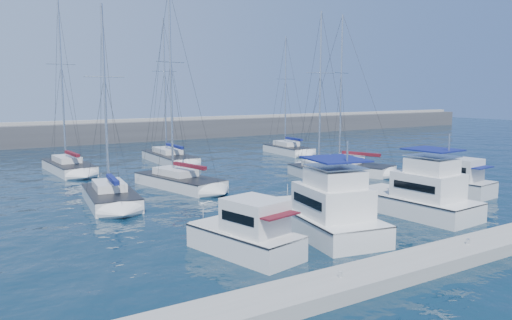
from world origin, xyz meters
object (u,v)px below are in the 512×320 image
sailboat_mid_e (347,167)px  sailboat_mid_d (323,174)px  motor_yacht_stbd_outer (450,181)px  sailboat_mid_b (179,181)px  motor_yacht_port_outer (248,236)px  sailboat_back_b (169,158)px  sailboat_back_a (69,167)px  motor_yacht_stbd_inner (419,197)px  motor_yacht_port_inner (326,213)px  sailboat_back_c (288,149)px  sailboat_mid_a (111,197)px

sailboat_mid_e → sailboat_mid_d: bearing=-178.7°
sailboat_mid_d → sailboat_mid_e: (4.32, 1.65, 0.00)m
motor_yacht_stbd_outer → sailboat_mid_b: (-16.64, 13.23, -0.41)m
motor_yacht_port_outer → sailboat_back_b: sailboat_back_b is taller
sailboat_mid_b → sailboat_back_a: (-5.92, 12.85, 0.00)m
motor_yacht_port_outer → motor_yacht_stbd_inner: size_ratio=0.77×
motor_yacht_stbd_inner → motor_yacht_port_inner: bearing=176.4°
sailboat_mid_d → sailboat_back_c: bearing=74.5°
motor_yacht_port_outer → sailboat_mid_a: (-2.46, 14.28, -0.42)m
motor_yacht_stbd_inner → sailboat_mid_d: sailboat_mid_d is taller
sailboat_mid_e → motor_yacht_stbd_outer: bearing=-109.7°
sailboat_mid_d → sailboat_back_b: 18.83m
motor_yacht_port_outer → sailboat_mid_d: (16.31, 14.01, -0.42)m
motor_yacht_stbd_outer → sailboat_mid_e: size_ratio=0.46×
motor_yacht_port_outer → sailboat_back_c: (24.53, 30.65, -0.41)m
motor_yacht_stbd_outer → sailboat_back_b: 29.65m
motor_yacht_stbd_inner → sailboat_back_a: (-15.12, 29.32, -0.59)m
sailboat_mid_a → sailboat_mid_b: 7.12m
sailboat_mid_a → motor_yacht_port_outer: bearing=-73.0°
motor_yacht_stbd_inner → motor_yacht_stbd_outer: 8.11m
motor_yacht_stbd_outer → sailboat_mid_d: sailboat_mid_d is taller
sailboat_mid_a → sailboat_back_a: sailboat_back_a is taller
sailboat_mid_a → sailboat_mid_b: (6.44, 3.04, 0.01)m
sailboat_mid_e → sailboat_back_a: bearing=127.7°
sailboat_mid_d → sailboat_back_c: 18.55m
motor_yacht_port_outer → motor_yacht_stbd_inner: 13.20m
sailboat_mid_a → sailboat_back_c: (26.99, 16.37, 0.01)m
sailboat_mid_a → sailboat_mid_d: size_ratio=0.93×
sailboat_mid_a → sailboat_mid_e: bearing=10.6°
sailboat_back_a → sailboat_back_b: (10.88, 1.17, -0.02)m
motor_yacht_stbd_inner → sailboat_mid_a: bearing=135.2°
sailboat_mid_b → sailboat_mid_e: 16.74m
sailboat_mid_a → sailboat_back_c: 31.56m
motor_yacht_port_outer → motor_yacht_stbd_inner: (13.17, 0.84, 0.19)m
sailboat_mid_d → motor_yacht_stbd_inner: bearing=-92.6°
sailboat_mid_d → motor_yacht_stbd_outer: bearing=-55.8°
sailboat_back_c → motor_yacht_port_outer: bearing=-125.3°
motor_yacht_stbd_inner → sailboat_mid_d: (3.14, 13.17, -0.61)m
motor_yacht_port_outer → motor_yacht_port_inner: 5.55m
motor_yacht_stbd_inner → sailboat_back_b: bearing=93.8°
motor_yacht_stbd_inner → sailboat_mid_a: 20.63m
sailboat_back_a → sailboat_back_c: (26.47, 0.48, -0.01)m
sailboat_mid_e → sailboat_back_b: 19.56m
sailboat_back_a → motor_yacht_stbd_inner: bearing=-65.9°
sailboat_mid_a → sailboat_back_c: bearing=38.4°
sailboat_mid_d → sailboat_mid_b: bearing=175.8°
sailboat_mid_a → sailboat_back_c: sailboat_back_c is taller
motor_yacht_port_outer → sailboat_back_a: size_ratio=0.37×
motor_yacht_port_inner → sailboat_back_c: bearing=68.1°
sailboat_mid_a → sailboat_mid_b: bearing=32.5°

